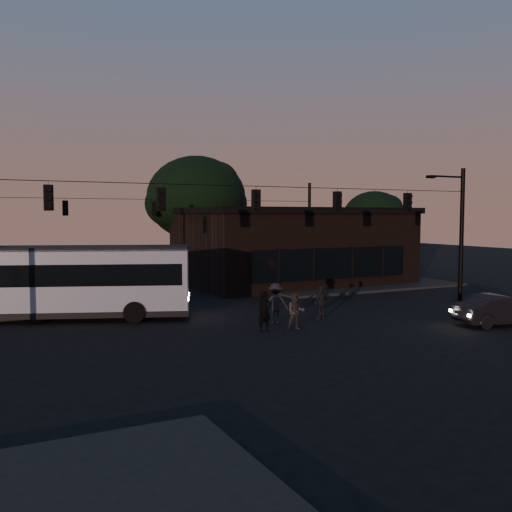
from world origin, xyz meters
name	(u,v)px	position (x,y,z in m)	size (l,w,h in m)	color
ground	(301,337)	(0.00, 0.00, 0.00)	(120.00, 120.00, 0.00)	black
sidewalk_far_right	(342,282)	(12.00, 14.00, 0.07)	(14.00, 10.00, 0.15)	black
building	(292,245)	(9.00, 15.97, 2.71)	(15.40, 10.41, 5.40)	black
tree_behind	(196,198)	(4.00, 22.00, 6.19)	(7.60, 7.60, 9.43)	black
tree_right	(374,218)	(18.00, 18.00, 4.63)	(5.20, 5.20, 6.86)	black
signal_rig_near	(256,225)	(0.00, 4.00, 4.45)	(26.24, 0.30, 7.50)	black
signal_rig_far	(154,225)	(0.00, 20.00, 4.20)	(26.24, 0.30, 7.50)	black
bus	(59,279)	(-8.08, 8.49, 1.92)	(12.31, 6.99, 3.42)	#8D98B3
car	(502,310)	(9.16, -2.00, 0.69)	(1.45, 4.16, 1.37)	black
pedestrian_a	(264,311)	(-0.88, 1.49, 0.87)	(0.64, 0.42, 1.75)	black
pedestrian_b	(296,311)	(0.51, 1.27, 0.80)	(0.77, 0.60, 1.59)	#302D2C
pedestrian_c	(321,303)	(2.84, 2.84, 0.78)	(0.91, 0.38, 1.56)	black
pedestrian_d	(276,303)	(0.41, 2.88, 0.92)	(1.19, 0.68, 1.84)	black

